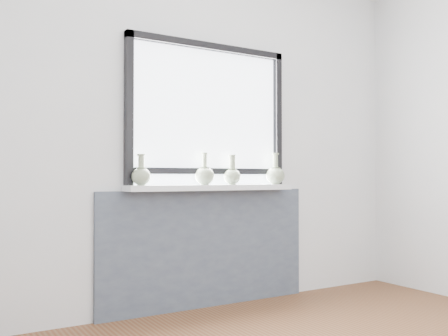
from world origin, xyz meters
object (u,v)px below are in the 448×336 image
windowsill (213,188)px  vase_b (205,175)px  vase_c (232,175)px  vase_a (141,175)px  vase_d (275,174)px

windowsill → vase_b: 0.11m
vase_b → vase_c: vase_b is taller
vase_a → vase_c: size_ratio=0.95×
windowsill → vase_a: bearing=-178.5°
vase_b → vase_d: size_ratio=0.95×
vase_a → vase_b: bearing=1.8°
windowsill → vase_a: size_ratio=6.25×
windowsill → vase_b: bearing=179.4°
windowsill → vase_a: 0.57m
vase_b → vase_d: vase_d is taller
windowsill → vase_c: bearing=-1.0°
windowsill → vase_b: (-0.07, 0.00, 0.09)m
windowsill → vase_b: size_ratio=5.66×
vase_c → vase_a: bearing=-179.0°
windowsill → vase_d: bearing=-1.2°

